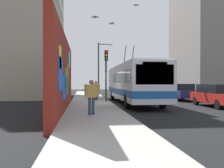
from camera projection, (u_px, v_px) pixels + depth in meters
name	position (u px, v px, depth m)	size (l,w,h in m)	color
ground_plane	(112.00, 104.00, 19.09)	(80.00, 80.00, 0.00)	black
sidewalk_slab	(91.00, 104.00, 18.90)	(48.00, 3.20, 0.15)	#9E9B93
graffiti_wall	(63.00, 75.00, 14.12)	(12.84, 0.32, 4.34)	maroon
building_far_left	(21.00, 12.00, 27.89)	(11.51, 8.72, 19.53)	#9E937F
building_far_right	(211.00, 22.00, 37.09)	(11.41, 9.03, 21.81)	gray
city_bus	(133.00, 82.00, 19.95)	(12.38, 2.64, 4.89)	silver
parked_car_red	(216.00, 95.00, 17.08)	(4.66, 1.75, 1.58)	#B21E19
parked_car_navy	(180.00, 92.00, 23.33)	(4.53, 1.92, 1.58)	navy
pedestrian_midblock	(96.00, 89.00, 21.79)	(0.23, 0.75, 1.69)	#1E1E2D
pedestrian_near_wall	(91.00, 94.00, 11.88)	(0.23, 0.68, 1.69)	#2D3F59
traffic_light	(106.00, 67.00, 19.93)	(0.49, 0.28, 4.19)	#2D382D
street_lamp	(100.00, 65.00, 27.96)	(0.44, 1.74, 6.06)	#4C4C51
flying_pigeons	(111.00, 7.00, 18.87)	(5.50, 4.71, 2.58)	slate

